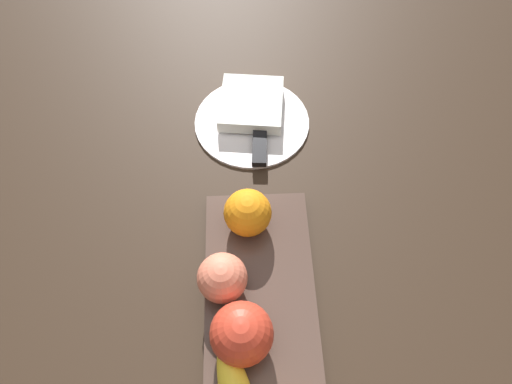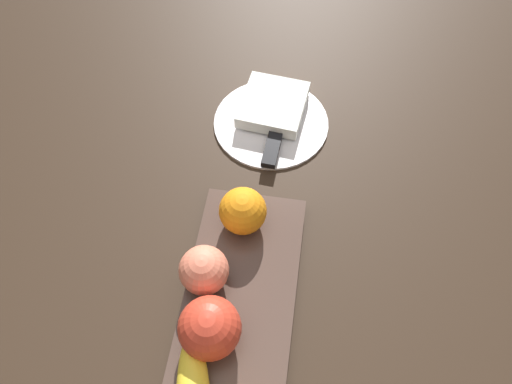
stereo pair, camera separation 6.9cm
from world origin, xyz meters
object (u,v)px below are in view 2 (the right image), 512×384
at_px(dinner_plate, 271,122).
at_px(knife, 275,138).
at_px(orange_near_apple, 243,211).
at_px(apple, 210,328).
at_px(peach, 204,270).
at_px(fruit_tray, 236,319).
at_px(folded_napkin, 273,105).

height_order(dinner_plate, knife, knife).
bearing_deg(orange_near_apple, apple, 175.81).
height_order(orange_near_apple, knife, orange_near_apple).
relative_size(apple, dinner_plate, 0.39).
height_order(peach, knife, peach).
xyz_separation_m(fruit_tray, orange_near_apple, (0.14, 0.01, 0.05)).
distance_m(fruit_tray, folded_napkin, 0.39).
xyz_separation_m(folded_napkin, knife, (-0.07, -0.01, -0.01)).
bearing_deg(apple, fruit_tray, -40.10).
distance_m(dinner_plate, knife, 0.05).
relative_size(folded_napkin, knife, 0.66).
distance_m(fruit_tray, apple, 0.07).
relative_size(orange_near_apple, folded_napkin, 0.59).
height_order(apple, folded_napkin, apple).
xyz_separation_m(apple, dinner_plate, (0.39, -0.03, -0.06)).
relative_size(fruit_tray, apple, 4.77).
bearing_deg(knife, folded_napkin, 13.73).
bearing_deg(folded_napkin, apple, 176.39).
relative_size(apple, orange_near_apple, 1.15).
bearing_deg(orange_near_apple, fruit_tray, -174.53).
relative_size(orange_near_apple, peach, 1.03).
distance_m(orange_near_apple, folded_napkin, 0.25).
distance_m(orange_near_apple, dinner_plate, 0.22).
height_order(fruit_tray, knife, fruit_tray).
bearing_deg(knife, orange_near_apple, 175.36).
height_order(orange_near_apple, dinner_plate, orange_near_apple).
height_order(fruit_tray, peach, peach).
bearing_deg(dinner_plate, orange_near_apple, 176.42).
bearing_deg(knife, apple, 177.47).
xyz_separation_m(peach, folded_napkin, (0.34, -0.05, -0.04)).
distance_m(apple, dinner_plate, 0.40).
relative_size(peach, folded_napkin, 0.57).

